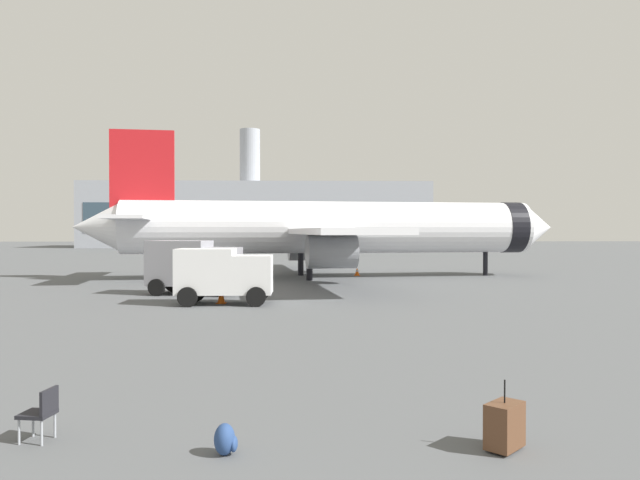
# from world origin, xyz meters

# --- Properties ---
(airplane_at_gate) EXTENTS (35.76, 32.35, 10.50)m
(airplane_at_gate) POSITION_xyz_m (2.09, 41.66, 3.66)
(airplane_at_gate) COLOR white
(airplane_at_gate) RESTS_ON ground
(service_truck) EXTENTS (5.10, 3.19, 2.90)m
(service_truck) POSITION_xyz_m (-5.77, 29.99, 1.61)
(service_truck) COLOR gray
(service_truck) RESTS_ON ground
(cargo_van) EXTENTS (4.41, 2.35, 2.60)m
(cargo_van) POSITION_xyz_m (-3.57, 25.41, 1.45)
(cargo_van) COLOR white
(cargo_van) RESTS_ON ground
(safety_cone_near) EXTENTS (0.44, 0.44, 0.71)m
(safety_cone_near) POSITION_xyz_m (-2.12, 28.72, 0.35)
(safety_cone_near) COLOR #F2590C
(safety_cone_near) RESTS_ON ground
(safety_cone_mid) EXTENTS (0.44, 0.44, 0.81)m
(safety_cone_mid) POSITION_xyz_m (-3.71, 25.70, 0.40)
(safety_cone_mid) COLOR #F2590C
(safety_cone_mid) RESTS_ON ground
(safety_cone_far) EXTENTS (0.44, 0.44, 0.63)m
(safety_cone_far) POSITION_xyz_m (4.36, 43.44, 0.31)
(safety_cone_far) COLOR #F2590C
(safety_cone_far) RESTS_ON ground
(rolling_suitcase) EXTENTS (0.73, 0.74, 1.10)m
(rolling_suitcase) POSITION_xyz_m (3.20, 6.25, 0.39)
(rolling_suitcase) COLOR brown
(rolling_suitcase) RESTS_ON ground
(traveller_backpack) EXTENTS (0.36, 0.40, 0.48)m
(traveller_backpack) POSITION_xyz_m (-1.10, 6.19, 0.23)
(traveller_backpack) COLOR navy
(traveller_backpack) RESTS_ON ground
(gate_chair) EXTENTS (0.55, 0.55, 0.86)m
(gate_chair) POSITION_xyz_m (-4.16, 6.89, 0.50)
(gate_chair) COLOR black
(gate_chair) RESTS_ON ground
(terminal_building) EXTENTS (72.47, 20.36, 25.64)m
(terminal_building) POSITION_xyz_m (-9.16, 130.31, 6.97)
(terminal_building) COLOR #9EA3AD
(terminal_building) RESTS_ON ground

